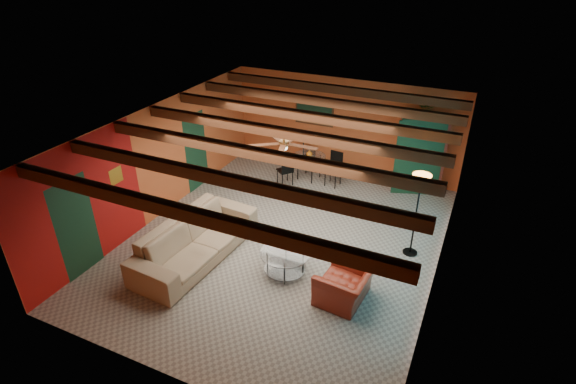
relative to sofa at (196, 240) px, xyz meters
The scene contains 11 objects.
room 2.78m from the sofa, 44.69° to the left, with size 6.52×8.01×2.71m.
sofa is the anchor object (origin of this frame).
armchair 3.24m from the sofa, ahead, with size 1.04×0.91×0.68m, color maroon.
coffee_table 1.94m from the sofa, ahead, with size 1.01×1.01×0.51m, color white, non-canonical shape.
dining_table 4.45m from the sofa, 80.25° to the left, with size 1.83×1.83×0.95m, color white, non-canonical shape.
armoire 6.20m from the sofa, 54.05° to the left, with size 1.15×0.56×2.01m, color maroon.
floor_lamp 4.58m from the sofa, 26.38° to the left, with size 0.38×0.38×1.89m, color black, non-canonical shape.
ceiling_fan 2.72m from the sofa, 42.35° to the left, with size 1.50×1.50×0.44m, color #472614, non-canonical shape.
painting 5.42m from the sofa, 84.30° to the left, with size 1.05×0.03×0.65m, color black.
potted_plant 6.43m from the sofa, 54.05° to the left, with size 0.39×0.34×0.43m, color #26661E.
vase 4.49m from the sofa, 80.25° to the left, with size 0.17×0.17×0.18m, color orange.
Camera 1 is at (3.54, -7.53, 5.84)m, focal length 28.15 mm.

